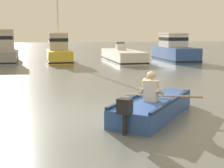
{
  "coord_description": "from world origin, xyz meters",
  "views": [
    {
      "loc": [
        -1.16,
        -7.91,
        2.14
      ],
      "look_at": [
        0.67,
        1.71,
        0.55
      ],
      "focal_mm": 51.57,
      "sensor_mm": 36.0,
      "label": 1
    }
  ],
  "objects_px": {
    "moored_boat_yellow": "(59,51)",
    "moored_boat_white": "(122,56)",
    "moored_boat_blue": "(174,51)",
    "mooring_buoy": "(147,83)",
    "moored_boat_grey": "(2,50)",
    "rowboat_with_person": "(154,107)"
  },
  "relations": [
    {
      "from": "rowboat_with_person",
      "to": "moored_boat_blue",
      "type": "bearing_deg",
      "value": 66.54
    },
    {
      "from": "moored_boat_grey",
      "to": "moored_boat_blue",
      "type": "distance_m",
      "value": 12.42
    },
    {
      "from": "moored_boat_grey",
      "to": "moored_boat_white",
      "type": "distance_m",
      "value": 8.63
    },
    {
      "from": "moored_boat_white",
      "to": "mooring_buoy",
      "type": "bearing_deg",
      "value": -97.74
    },
    {
      "from": "rowboat_with_person",
      "to": "moored_boat_grey",
      "type": "bearing_deg",
      "value": 110.05
    },
    {
      "from": "rowboat_with_person",
      "to": "moored_boat_blue",
      "type": "distance_m",
      "value": 15.95
    },
    {
      "from": "moored_boat_grey",
      "to": "moored_boat_yellow",
      "type": "distance_m",
      "value": 4.02
    },
    {
      "from": "moored_boat_grey",
      "to": "moored_boat_yellow",
      "type": "xyz_separation_m",
      "value": [
        3.98,
        -0.57,
        -0.07
      ]
    },
    {
      "from": "rowboat_with_person",
      "to": "moored_boat_grey",
      "type": "xyz_separation_m",
      "value": [
        -5.96,
        16.33,
        0.6
      ]
    },
    {
      "from": "rowboat_with_person",
      "to": "moored_boat_blue",
      "type": "xyz_separation_m",
      "value": [
        6.34,
        14.62,
        0.53
      ]
    },
    {
      "from": "moored_boat_white",
      "to": "moored_boat_blue",
      "type": "relative_size",
      "value": 1.3
    },
    {
      "from": "moored_boat_grey",
      "to": "mooring_buoy",
      "type": "height_order",
      "value": "moored_boat_grey"
    },
    {
      "from": "moored_boat_grey",
      "to": "moored_boat_white",
      "type": "xyz_separation_m",
      "value": [
        8.53,
        -1.22,
        -0.46
      ]
    },
    {
      "from": "moored_boat_yellow",
      "to": "rowboat_with_person",
      "type": "bearing_deg",
      "value": -82.83
    },
    {
      "from": "moored_boat_white",
      "to": "moored_boat_blue",
      "type": "height_order",
      "value": "moored_boat_blue"
    },
    {
      "from": "moored_boat_yellow",
      "to": "moored_boat_blue",
      "type": "distance_m",
      "value": 8.4
    },
    {
      "from": "moored_boat_grey",
      "to": "mooring_buoy",
      "type": "bearing_deg",
      "value": -60.32
    },
    {
      "from": "mooring_buoy",
      "to": "moored_boat_white",
      "type": "bearing_deg",
      "value": 82.26
    },
    {
      "from": "mooring_buoy",
      "to": "moored_boat_yellow",
      "type": "bearing_deg",
      "value": 104.52
    },
    {
      "from": "moored_boat_yellow",
      "to": "moored_boat_white",
      "type": "bearing_deg",
      "value": -8.09
    },
    {
      "from": "moored_boat_white",
      "to": "mooring_buoy",
      "type": "distance_m",
      "value": 11.21
    },
    {
      "from": "moored_boat_yellow",
      "to": "moored_boat_white",
      "type": "relative_size",
      "value": 0.76
    }
  ]
}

